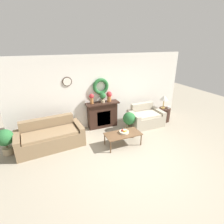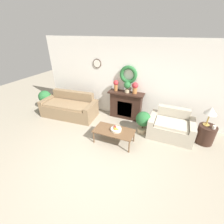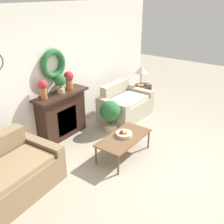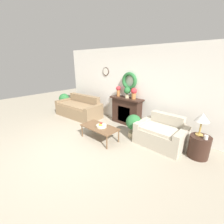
# 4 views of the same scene
# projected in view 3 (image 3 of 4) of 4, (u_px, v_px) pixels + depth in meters

# --- Properties ---
(ground_plane) EXTENTS (16.00, 16.00, 0.00)m
(ground_plane) POSITION_uv_depth(u_px,v_px,m) (173.00, 177.00, 4.45)
(ground_plane) COLOR #9E937F
(wall_back) EXTENTS (6.80, 0.19, 2.70)m
(wall_back) POSITION_uv_depth(u_px,v_px,m) (55.00, 73.00, 5.35)
(wall_back) COLOR white
(wall_back) RESTS_ON ground_plane
(fireplace) EXTENTS (1.24, 0.41, 0.99)m
(fireplace) POSITION_uv_depth(u_px,v_px,m) (62.00, 115.00, 5.53)
(fireplace) COLOR #331E16
(fireplace) RESTS_ON ground_plane
(loveseat_right) EXTENTS (1.29, 0.89, 0.82)m
(loveseat_right) POSITION_uv_depth(u_px,v_px,m) (125.00, 105.00, 6.50)
(loveseat_right) COLOR #B2A893
(loveseat_right) RESTS_ON ground_plane
(coffee_table) EXTENTS (1.13, 0.57, 0.41)m
(coffee_table) POSITION_uv_depth(u_px,v_px,m) (124.00, 139.00, 4.89)
(coffee_table) COLOR brown
(coffee_table) RESTS_ON ground_plane
(fruit_bowl) EXTENTS (0.31, 0.31, 0.12)m
(fruit_bowl) POSITION_uv_depth(u_px,v_px,m) (124.00, 134.00, 4.91)
(fruit_bowl) COLOR beige
(fruit_bowl) RESTS_ON coffee_table
(side_table_by_loveseat) EXTENTS (0.47, 0.47, 0.55)m
(side_table_by_loveseat) POSITION_uv_depth(u_px,v_px,m) (143.00, 95.00, 7.23)
(side_table_by_loveseat) COLOR #331E16
(side_table_by_loveseat) RESTS_ON ground_plane
(table_lamp) EXTENTS (0.33, 0.33, 0.55)m
(table_lamp) POSITION_uv_depth(u_px,v_px,m) (141.00, 70.00, 6.91)
(table_lamp) COLOR #B28E42
(table_lamp) RESTS_ON side_table_by_loveseat
(mug) EXTENTS (0.08, 0.08, 0.10)m
(mug) POSITION_uv_depth(u_px,v_px,m) (148.00, 83.00, 7.12)
(mug) COLOR silver
(mug) RESTS_ON side_table_by_loveseat
(vase_on_mantel_left) EXTENTS (0.17, 0.17, 0.37)m
(vase_on_mantel_left) POSITION_uv_depth(u_px,v_px,m) (43.00, 88.00, 4.95)
(vase_on_mantel_left) COLOR #AD6B38
(vase_on_mantel_left) RESTS_ON fireplace
(vase_on_mantel_right) EXTENTS (0.21, 0.21, 0.38)m
(vase_on_mantel_right) POSITION_uv_depth(u_px,v_px,m) (69.00, 79.00, 5.45)
(vase_on_mantel_right) COLOR #AD6B38
(vase_on_mantel_right) RESTS_ON fireplace
(potted_plant_on_mantel) EXTENTS (0.24, 0.24, 0.38)m
(potted_plant_on_mantel) POSITION_uv_depth(u_px,v_px,m) (60.00, 82.00, 5.24)
(potted_plant_on_mantel) COLOR tan
(potted_plant_on_mantel) RESTS_ON fireplace
(potted_plant_floor_by_loveseat) EXTENTS (0.46, 0.46, 0.72)m
(potted_plant_floor_by_loveseat) POSITION_uv_depth(u_px,v_px,m) (110.00, 113.00, 5.77)
(potted_plant_floor_by_loveseat) COLOR tan
(potted_plant_floor_by_loveseat) RESTS_ON ground_plane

